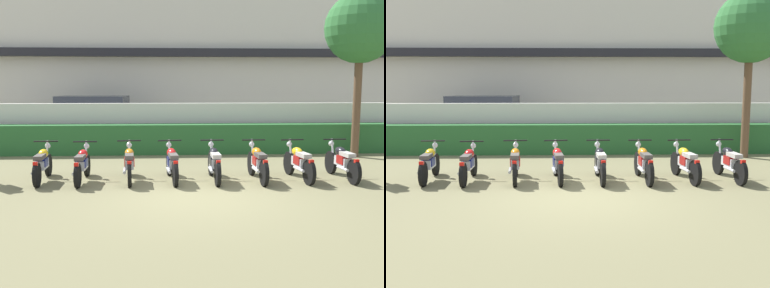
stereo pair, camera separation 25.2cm
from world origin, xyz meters
TOP-DOWN VIEW (x-y plane):
  - ground at (0.00, 0.00)m, footprint 60.00×60.00m
  - building at (0.00, 14.45)m, footprint 25.74×6.50m
  - compound_wall at (0.00, 6.63)m, footprint 24.46×0.30m
  - hedge_row at (0.00, 5.93)m, footprint 19.57×0.70m
  - parked_car at (-3.48, 9.05)m, footprint 4.62×2.34m
  - tree_near_inspector at (5.50, 4.93)m, footprint 2.23×2.23m
  - motorcycle_in_row_0 at (-3.67, 1.73)m, footprint 0.60×1.88m
  - motorcycle_in_row_1 at (-2.69, 1.63)m, footprint 0.60×1.90m
  - motorcycle_in_row_2 at (-1.55, 1.65)m, footprint 0.60×1.89m
  - motorcycle_in_row_3 at (-0.51, 1.64)m, footprint 0.60×1.90m
  - motorcycle_in_row_4 at (0.53, 1.59)m, footprint 0.60×1.88m
  - motorcycle_in_row_5 at (1.60, 1.56)m, footprint 0.60×1.91m
  - motorcycle_in_row_6 at (2.64, 1.59)m, footprint 0.60×1.88m
  - motorcycle_in_row_7 at (3.75, 1.61)m, footprint 0.60×1.93m

SIDE VIEW (x-z plane):
  - ground at x=0.00m, z-range 0.00..0.00m
  - motorcycle_in_row_1 at x=-2.69m, z-range -0.03..0.91m
  - motorcycle_in_row_0 at x=-3.67m, z-range -0.03..0.91m
  - motorcycle_in_row_3 at x=-0.51m, z-range -0.03..0.92m
  - motorcycle_in_row_2 at x=-1.55m, z-range -0.03..0.93m
  - motorcycle_in_row_7 at x=3.75m, z-range -0.03..0.93m
  - motorcycle_in_row_6 at x=2.64m, z-range -0.03..0.93m
  - motorcycle_in_row_5 at x=1.60m, z-range -0.03..0.94m
  - motorcycle_in_row_4 at x=0.53m, z-range -0.03..0.94m
  - hedge_row at x=0.00m, z-range 0.00..1.01m
  - compound_wall at x=0.00m, z-range 0.00..1.70m
  - parked_car at x=-3.48m, z-range -0.01..1.88m
  - building at x=0.00m, z-range 0.00..7.16m
  - tree_near_inspector at x=5.50m, z-range 1.46..6.71m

